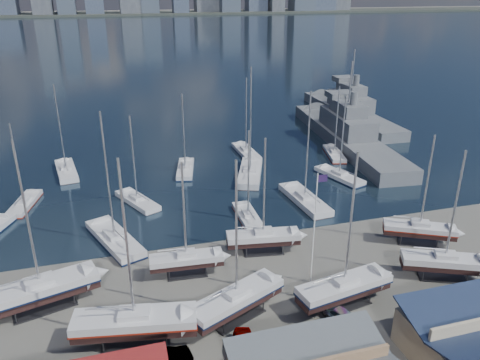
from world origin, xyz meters
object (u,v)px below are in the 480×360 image
object	(u,v)px
car_a	(242,347)
flagpole	(315,221)
sailboat_cradle_0	(41,290)
naval_ship_east	(346,135)
naval_ship_west	(349,111)

from	to	relation	value
car_a	flagpole	xyz separation A→B (m)	(10.30, 8.34, 6.58)
sailboat_cradle_0	flagpole	size ratio (longest dim) A/B	1.39
flagpole	naval_ship_east	bearing A→B (deg)	58.13
car_a	sailboat_cradle_0	bearing A→B (deg)	163.89
sailboat_cradle_0	naval_ship_east	xyz separation A→B (m)	(54.30, 40.01, -0.49)
naval_ship_west	car_a	xyz separation A→B (m)	(-47.57, -69.36, -0.89)
naval_ship_east	car_a	world-z (taller)	naval_ship_east
sailboat_cradle_0	flagpole	bearing A→B (deg)	-22.88
sailboat_cradle_0	naval_ship_east	size ratio (longest dim) A/B	0.37
naval_ship_west	flagpole	size ratio (longest dim) A/B	3.32
sailboat_cradle_0	car_a	distance (m)	20.70
naval_ship_east	naval_ship_west	world-z (taller)	naval_ship_east
naval_ship_west	car_a	distance (m)	84.11
sailboat_cradle_0	naval_ship_west	distance (m)	86.74
sailboat_cradle_0	naval_ship_east	world-z (taller)	sailboat_cradle_0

